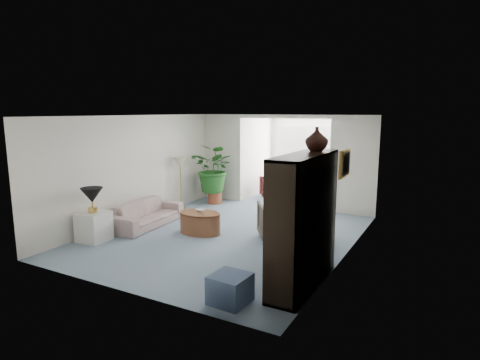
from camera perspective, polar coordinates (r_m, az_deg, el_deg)
The scene contains 26 objects.
floor at distance 8.53m, azimuth -1.95°, elevation -7.91°, with size 6.00×6.00×0.00m, color #869AB1.
sunroom_floor at distance 12.12m, azimuth 7.95°, elevation -2.63°, with size 2.60×2.60×0.00m, color #869AB1.
back_pier_left at distance 11.75m, azimuth -2.54°, elevation 3.24°, with size 1.20×0.12×2.50m, color silver.
back_pier_right at distance 10.33m, azimuth 15.84°, elevation 1.96°, with size 1.20×0.12×2.50m, color silver.
back_header at distance 10.82m, azimuth 6.17°, elevation 9.00°, with size 2.60×0.12×0.10m, color silver.
window_pane at distance 12.91m, azimuth 9.80°, elevation 4.37°, with size 2.20×0.02×1.50m, color white.
window_blinds at distance 12.88m, azimuth 9.76°, elevation 4.36°, with size 2.20×0.02×1.50m, color white.
framed_picture at distance 7.15m, azimuth 14.80°, elevation 2.28°, with size 0.04×0.50×0.40m, color beige.
sofa at distance 9.41m, azimuth -13.12°, elevation -4.69°, with size 1.93×0.75×0.56m, color beige.
end_table at distance 8.63m, azimuth -20.12°, elevation -6.26°, with size 0.54×0.54×0.59m, color white.
table_lamp at distance 8.48m, azimuth -20.38°, elevation -2.05°, with size 0.44×0.44×0.30m, color black.
floor_lamp at distance 10.71m, azimuth -8.55°, elevation 2.50°, with size 0.36×0.36×0.28m, color beige.
coffee_table at distance 8.69m, azimuth -5.73°, elevation -6.08°, with size 0.95×0.95×0.45m, color brown.
coffee_bowl at distance 8.73m, azimuth -5.66°, elevation -4.30°, with size 0.20×0.20×0.05m, color silver.
coffee_cup at distance 8.45m, azimuth -5.30°, elevation -4.60°, with size 0.10×0.10×0.10m, color beige.
wingback_chair at distance 8.24m, azimuth 5.61°, elevation -5.84°, with size 0.81×0.83×0.76m, color #5A5447.
side_table_dark at distance 8.30m, azimuth 10.90°, elevation -6.31°, with size 0.53×0.42×0.63m, color black.
entertainment_cabinet at distance 6.01m, azimuth 9.04°, elevation -5.79°, with size 0.48×1.79×1.99m, color black.
cabinet_urn at distance 6.28m, azimuth 10.88°, elevation 5.77°, with size 0.35×0.35×0.37m, color black.
ottoman at distance 5.67m, azimuth -1.43°, elevation -15.24°, with size 0.50×0.50×0.40m, color slate.
plant_pot at distance 11.40m, azimuth -3.60°, elevation -2.53°, with size 0.40×0.40×0.32m, color brown.
house_plant at distance 11.25m, azimuth -3.65°, elevation 1.66°, with size 1.23×1.06×1.36m, color #246322.
sunroom_chair_blue at distance 11.77m, azimuth 11.74°, elevation -1.22°, with size 0.81×0.84×0.76m, color slate.
sunroom_chair_maroon at distance 12.29m, azimuth 5.03°, elevation -0.82°, with size 0.71×0.73×0.67m, color #53231C.
sunroom_table at distance 12.72m, azimuth 9.49°, elevation -0.73°, with size 0.48×0.38×0.59m, color brown.
shelf_clutter at distance 5.83m, azimuth 7.81°, elevation -6.80°, with size 0.30×1.07×1.06m.
Camera 1 is at (4.14, -6.99, 2.60)m, focal length 29.92 mm.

